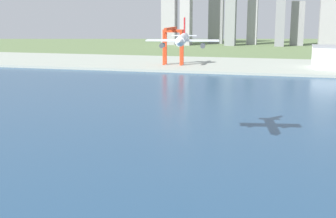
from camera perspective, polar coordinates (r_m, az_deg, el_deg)
ground_plane at (r=322.80m, az=9.01°, el=1.25°), size 2400.00×2400.00×0.00m
water_bay at (r=264.28m, az=7.83°, el=-1.06°), size 840.00×360.00×0.15m
industrial_pier at (r=510.23m, az=10.96°, el=5.21°), size 840.00×140.00×2.50m
airplane_landing at (r=199.76m, az=1.76°, el=8.48°), size 31.85×38.12×12.68m
port_crane_red at (r=494.41m, az=0.59°, el=8.66°), size 20.84×45.39×39.78m
distant_skyline at (r=822.56m, az=12.03°, el=11.81°), size 380.21×69.87×151.31m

